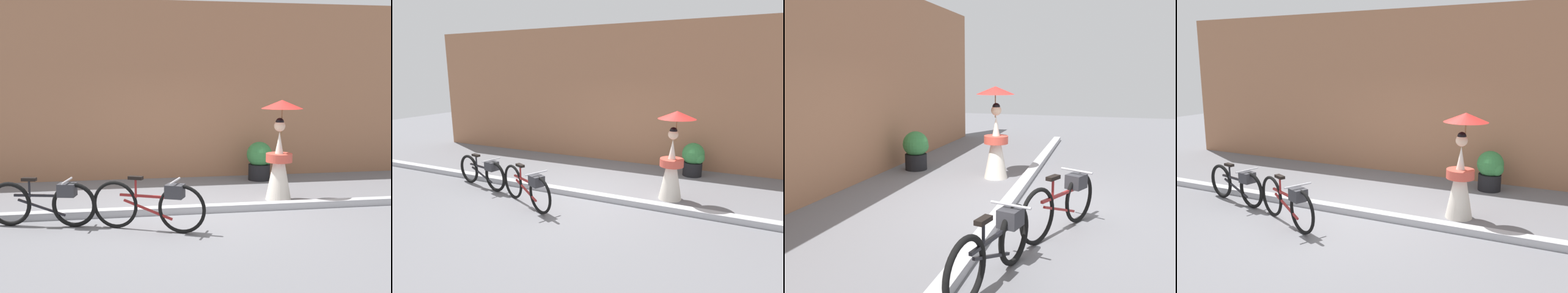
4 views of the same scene
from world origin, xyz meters
The scene contains 7 objects.
ground_plane centered at (0.00, 0.00, 0.00)m, with size 30.00×30.00×0.00m, color slate.
building_wall centered at (0.00, 3.34, 1.99)m, with size 14.00×0.40×3.98m, color #9E6B4C.
sidewalk_curb centered at (0.00, 0.00, 0.06)m, with size 14.00×0.20×0.12m, color #B2B2B7.
bicycle_near_officer centered at (-0.75, -0.94, 0.42)m, with size 1.64×0.80×0.82m.
bicycle_far_side centered at (-2.34, -0.42, 0.39)m, with size 1.67×0.56×0.76m.
person_with_parasol centered at (1.78, 0.67, 0.93)m, with size 0.77×0.77×1.87m.
potted_plant_by_door centered at (1.98, 2.56, 0.46)m, with size 0.58×0.57×0.86m.
Camera 2 is at (2.97, -6.15, 2.63)m, focal length 30.59 mm.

